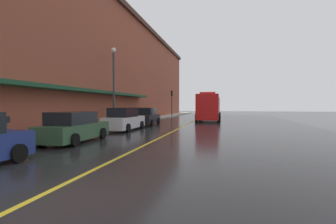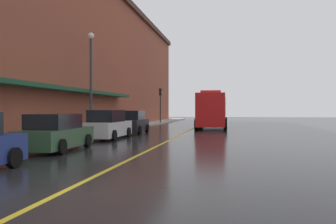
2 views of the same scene
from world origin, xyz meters
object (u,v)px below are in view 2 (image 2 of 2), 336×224
(parking_meter_0, at_px, (102,120))
(street_lamp_left, at_px, (91,72))
(parking_meter_1, at_px, (94,121))
(parked_car_3, at_px, (132,123))
(fire_truck, at_px, (212,111))
(traffic_light_near, at_px, (160,99))
(parked_car_1, at_px, (56,133))
(parked_car_2, at_px, (108,125))

(parking_meter_0, height_order, street_lamp_left, street_lamp_left)
(parking_meter_1, bearing_deg, parked_car_3, 69.35)
(fire_truck, height_order, parking_meter_0, fire_truck)
(parking_meter_1, bearing_deg, street_lamp_left, 121.04)
(street_lamp_left, bearing_deg, parked_car_3, 54.74)
(parking_meter_0, xyz_separation_m, traffic_light_near, (0.06, 20.89, 2.10))
(parked_car_3, bearing_deg, parked_car_1, 178.18)
(parked_car_1, relative_size, fire_truck, 0.51)
(fire_truck, bearing_deg, parked_car_2, -22.96)
(parked_car_2, xyz_separation_m, traffic_light_near, (-1.39, 23.79, 2.33))
(parking_meter_0, relative_size, parking_meter_1, 1.00)
(parking_meter_0, bearing_deg, parked_car_2, -63.44)
(street_lamp_left, bearing_deg, traffic_light_near, 88.22)
(parking_meter_0, height_order, traffic_light_near, traffic_light_near)
(parked_car_2, relative_size, traffic_light_near, 1.13)
(parked_car_3, height_order, fire_truck, fire_truck)
(parked_car_3, distance_m, fire_truck, 10.15)
(parked_car_2, relative_size, parking_meter_1, 3.65)
(parked_car_1, distance_m, parking_meter_1, 8.10)
(parked_car_1, xyz_separation_m, parking_meter_1, (-1.36, 7.98, 0.30))
(parked_car_1, relative_size, street_lamp_left, 0.69)
(parked_car_1, height_order, fire_truck, fire_truck)
(parking_meter_0, relative_size, traffic_light_near, 0.31)
(parked_car_3, distance_m, street_lamp_left, 5.10)
(street_lamp_left, distance_m, traffic_light_near, 21.38)
(parked_car_1, height_order, parking_meter_0, parked_car_1)
(fire_truck, distance_m, street_lamp_left, 14.00)
(traffic_light_near, bearing_deg, parked_car_2, -86.66)
(fire_truck, relative_size, street_lamp_left, 1.35)
(street_lamp_left, bearing_deg, fire_truck, 56.01)
(parking_meter_1, bearing_deg, parking_meter_0, 90.00)
(parked_car_1, distance_m, street_lamp_left, 9.88)
(parking_meter_1, relative_size, street_lamp_left, 0.19)
(parked_car_1, distance_m, parked_car_2, 6.52)
(traffic_light_near, bearing_deg, fire_truck, -54.82)
(parked_car_1, bearing_deg, parking_meter_1, 7.64)
(parked_car_3, bearing_deg, parking_meter_1, 158.15)
(fire_truck, distance_m, parking_meter_0, 13.04)
(parked_car_2, height_order, fire_truck, fire_truck)
(parked_car_2, height_order, street_lamp_left, street_lamp_left)
(fire_truck, bearing_deg, traffic_light_near, -145.67)
(parked_car_3, relative_size, fire_truck, 0.45)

